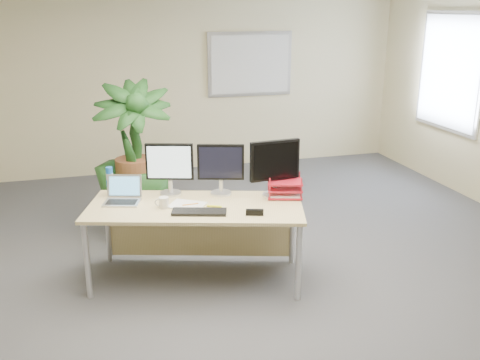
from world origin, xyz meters
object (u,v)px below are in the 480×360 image
object	(u,v)px
desk	(197,217)
laptop	(123,195)
floor_plant	(134,166)
monitor_right	(221,166)
monitor_left	(170,166)

from	to	relation	value
desk	laptop	world-z (taller)	laptop
floor_plant	laptop	bearing A→B (deg)	-100.78
desk	floor_plant	size ratio (longest dim) A/B	1.34
desk	monitor_right	size ratio (longest dim) A/B	4.27
monitor_right	laptop	bearing A→B (deg)	176.63
desk	monitor_left	distance (m)	0.53
floor_plant	laptop	xyz separation A→B (m)	(-0.18, -0.97, 0.03)
monitor_left	monitor_right	xyz separation A→B (m)	(0.45, -0.12, -0.00)
monitor_left	floor_plant	bearing A→B (deg)	105.55
monitor_left	desk	bearing A→B (deg)	-52.31
monitor_left	laptop	world-z (taller)	monitor_left
floor_plant	monitor_right	size ratio (longest dim) A/B	3.17
desk	monitor_left	size ratio (longest dim) A/B	4.19
desk	monitor_left	xyz separation A→B (m)	(-0.19, 0.25, 0.43)
floor_plant	monitor_left	world-z (taller)	floor_plant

